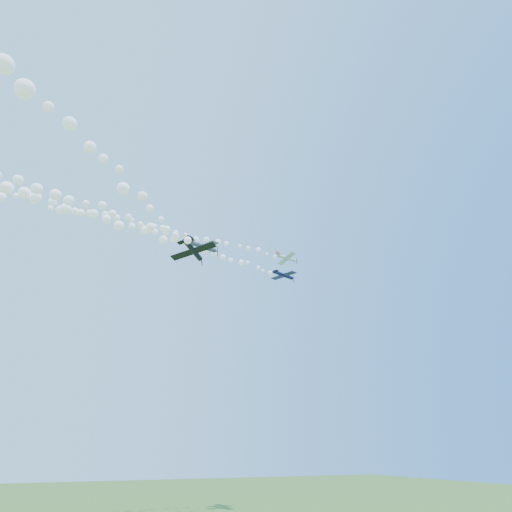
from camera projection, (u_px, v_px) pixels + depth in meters
name	position (u px, v px, depth m)	size (l,w,h in m)	color
plane_white	(287.00, 258.00, 102.13)	(6.06, 6.36, 2.29)	silver
smoke_trail_white	(90.00, 214.00, 82.58)	(85.82, 8.25, 2.65)	white
plane_navy	(283.00, 275.00, 97.72)	(6.88, 7.30, 2.32)	#0E103E
smoke_trail_navy	(127.00, 226.00, 75.82)	(69.20, 20.41, 2.72)	white
plane_grey	(203.00, 246.00, 81.03)	(7.51, 7.95, 2.09)	#383D52
plane_black	(193.00, 251.00, 60.43)	(5.81, 5.49, 2.46)	black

